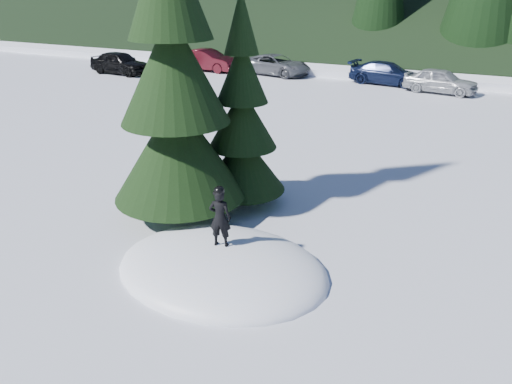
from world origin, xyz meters
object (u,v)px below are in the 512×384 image
at_px(car_3, 387,73).
at_px(car_1, 207,60).
at_px(car_2, 276,65).
at_px(car_4, 441,81).
at_px(spruce_tall, 174,83).
at_px(spruce_short, 242,126).
at_px(car_0, 120,63).
at_px(child_skier, 220,218).

bearing_deg(car_3, car_1, 99.64).
xyz_separation_m(car_2, car_4, (10.04, -1.20, 0.01)).
bearing_deg(car_4, spruce_tall, 177.62).
xyz_separation_m(car_1, car_2, (4.69, 0.59, -0.07)).
distance_m(spruce_short, car_0, 21.83).
xyz_separation_m(car_0, car_1, (4.32, 3.48, -0.01)).
xyz_separation_m(child_skier, car_2, (-8.48, 21.45, -0.47)).
relative_size(child_skier, car_0, 0.29).
relative_size(spruce_short, car_3, 1.25).
relative_size(spruce_short, car_4, 1.43).
relative_size(car_1, car_2, 0.93).
bearing_deg(car_0, car_4, -77.09).
distance_m(car_0, car_1, 5.55).
bearing_deg(car_1, car_4, -91.02).
bearing_deg(spruce_tall, car_2, 107.86).
height_order(car_1, car_2, car_1).
xyz_separation_m(spruce_short, car_4, (2.66, 17.21, -1.46)).
bearing_deg(spruce_short, car_4, 81.21).
relative_size(child_skier, car_1, 0.29).
relative_size(spruce_short, child_skier, 4.39).
bearing_deg(car_0, car_1, -46.81).
bearing_deg(child_skier, car_2, -82.50).
distance_m(child_skier, car_3, 21.49).
relative_size(car_1, car_4, 1.12).
distance_m(spruce_short, car_1, 21.57).
bearing_deg(car_3, spruce_short, -171.83).
distance_m(car_0, car_2, 9.89).
height_order(child_skier, car_0, child_skier).
bearing_deg(car_3, car_2, 96.67).
relative_size(car_0, car_2, 0.92).
bearing_deg(spruce_short, car_1, 124.12).
relative_size(spruce_short, car_2, 1.19).
xyz_separation_m(child_skier, car_0, (-17.49, 17.38, -0.38)).
bearing_deg(car_1, child_skier, -146.39).
bearing_deg(spruce_short, car_2, 111.85).
distance_m(car_1, car_4, 14.75).
bearing_deg(child_skier, car_4, -108.49).
height_order(spruce_tall, car_1, spruce_tall).
bearing_deg(car_4, car_2, 91.92).
xyz_separation_m(spruce_tall, car_3, (0.57, 19.79, -2.70)).
xyz_separation_m(spruce_tall, spruce_short, (1.00, 1.40, -1.22)).
bearing_deg(spruce_tall, child_skier, -38.08).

